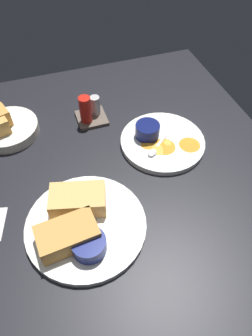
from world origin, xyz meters
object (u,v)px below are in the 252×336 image
(sandwich_half_near, at_px, (78,200))
(condiment_caddy, at_px, (90,111))
(plate_sandwich_main, at_px, (86,225))
(bread_basket_rear, at_px, (6,127))
(ramekin_light_gravy, at_px, (147,130))
(spoon_by_dark_ramekin, at_px, (95,224))
(plate_chips_companion, at_px, (162,142))
(spoon_by_gravy_ramekin, at_px, (154,150))
(ramekin_dark_sauce, at_px, (89,245))
(sandwich_half_far, at_px, (68,235))

(sandwich_half_near, height_order, condiment_caddy, condiment_caddy)
(plate_sandwich_main, bearing_deg, bread_basket_rear, 110.89)
(ramekin_light_gravy, xyz_separation_m, condiment_caddy, (-0.14, 0.14, -0.00))
(spoon_by_dark_ramekin, relative_size, plate_chips_companion, 0.39)
(ramekin_light_gravy, bearing_deg, sandwich_half_near, -144.24)
(bread_basket_rear, xyz_separation_m, condiment_caddy, (0.25, -0.02, 0.01))
(plate_sandwich_main, height_order, plate_chips_companion, same)
(sandwich_half_near, bearing_deg, spoon_by_gravy_ramekin, 24.84)
(sandwich_half_near, bearing_deg, plate_chips_companion, 27.32)
(plate_sandwich_main, distance_m, ramekin_dark_sauce, 0.07)
(sandwich_half_far, distance_m, condiment_caddy, 0.42)
(plate_sandwich_main, height_order, ramekin_light_gravy, ramekin_light_gravy)
(spoon_by_gravy_ramekin, bearing_deg, ramekin_dark_sauce, -136.87)
(ramekin_dark_sauce, distance_m, bread_basket_rear, 0.47)
(spoon_by_dark_ramekin, bearing_deg, spoon_by_gravy_ramekin, 38.97)
(plate_sandwich_main, distance_m, spoon_by_gravy_ramekin, 0.29)
(sandwich_half_far, relative_size, ramekin_light_gravy, 1.99)
(spoon_by_dark_ramekin, distance_m, bread_basket_rear, 0.43)
(ramekin_dark_sauce, bearing_deg, bread_basket_rear, 107.47)
(spoon_by_gravy_ramekin, xyz_separation_m, bread_basket_rear, (-0.38, 0.22, 0.00))
(sandwich_half_far, xyz_separation_m, ramekin_dark_sauce, (0.04, -0.03, -0.00))
(ramekin_light_gravy, bearing_deg, bread_basket_rear, 157.79)
(spoon_by_dark_ramekin, height_order, condiment_caddy, condiment_caddy)
(ramekin_light_gravy, height_order, condiment_caddy, condiment_caddy)
(sandwich_half_near, height_order, ramekin_dark_sauce, sandwich_half_near)
(sandwich_half_near, distance_m, spoon_by_gravy_ramekin, 0.27)
(spoon_by_dark_ramekin, distance_m, condiment_caddy, 0.39)
(condiment_caddy, bearing_deg, bread_basket_rear, 175.43)
(spoon_by_dark_ramekin, height_order, spoon_by_gravy_ramekin, same)
(spoon_by_dark_ramekin, distance_m, plate_chips_companion, 0.33)
(spoon_by_dark_ramekin, height_order, plate_chips_companion, spoon_by_dark_ramekin)
(spoon_by_dark_ramekin, relative_size, condiment_caddy, 1.00)
(condiment_caddy, bearing_deg, sandwich_half_far, -110.45)
(plate_chips_companion, bearing_deg, plate_sandwich_main, -144.39)
(plate_chips_companion, xyz_separation_m, condiment_caddy, (-0.17, 0.17, 0.03))
(sandwich_half_far, height_order, ramekin_light_gravy, sandwich_half_far)
(plate_sandwich_main, distance_m, sandwich_half_near, 0.06)
(spoon_by_dark_ramekin, bearing_deg, ramekin_light_gravy, 47.47)
(ramekin_light_gravy, bearing_deg, spoon_by_dark_ramekin, -132.53)
(plate_chips_companion, xyz_separation_m, ramekin_light_gravy, (-0.04, 0.03, 0.03))
(plate_sandwich_main, bearing_deg, sandwich_half_near, 93.56)
(ramekin_light_gravy, distance_m, spoon_by_gravy_ramekin, 0.07)
(plate_sandwich_main, bearing_deg, spoon_by_dark_ramekin, -27.88)
(spoon_by_gravy_ramekin, height_order, bread_basket_rear, bread_basket_rear)
(sandwich_half_far, distance_m, bread_basket_rear, 0.43)
(spoon_by_gravy_ramekin, bearing_deg, plate_chips_companion, 40.30)
(plate_chips_companion, height_order, ramekin_light_gravy, ramekin_light_gravy)
(sandwich_half_near, distance_m, spoon_by_dark_ramekin, 0.07)
(bread_basket_rear, distance_m, condiment_caddy, 0.25)
(spoon_by_dark_ramekin, bearing_deg, sandwich_half_far, -163.78)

